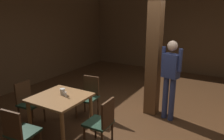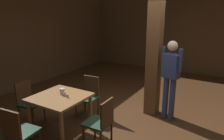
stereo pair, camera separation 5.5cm
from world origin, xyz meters
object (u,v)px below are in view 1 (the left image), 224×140
Objects in this scene: dining_table at (60,103)px; standing_person at (170,75)px; napkin_cup at (63,92)px; chair_east at (102,121)px; chair_south at (19,131)px; chair_north at (89,95)px; chair_west at (28,101)px; salt_shaker at (66,95)px.

dining_table is 0.55× the size of standing_person.
napkin_cup is at bearing -136.07° from standing_person.
chair_east is 1.80m from standing_person.
chair_east is at bearing 44.76° from chair_south.
dining_table is 0.21m from napkin_cup.
chair_south is at bearing -135.24° from chair_east.
chair_west is at bearing -134.27° from chair_north.
napkin_cup is (0.86, 0.12, 0.33)m from chair_west.
standing_person reaches higher than dining_table.
salt_shaker is at bearing 15.14° from dining_table.
chair_south and chair_north have the same top height.
standing_person is (1.46, 1.59, 0.18)m from salt_shaker.
standing_person is at bearing 43.93° from napkin_cup.
chair_north is at bearing 88.99° from chair_south.
standing_person reaches higher than chair_west.
chair_west reaches higher than napkin_cup.
standing_person is (0.67, 1.59, 0.50)m from chair_east.
chair_south is 1.00× the size of chair_east.
napkin_cup is 1.21× the size of salt_shaker.
salt_shaker is 2.16m from standing_person.
salt_shaker is at bearing -132.48° from standing_person.
standing_person is at bearing 67.15° from chair_east.
dining_table is at bearing -79.15° from napkin_cup.
chair_east is at bearing -3.94° from napkin_cup.
chair_east is at bearing -112.85° from standing_person.
salt_shaker reaches higher than dining_table.
standing_person reaches higher than napkin_cup.
dining_table is at bearing -178.26° from chair_east.
chair_west is (-0.88, -0.91, 0.00)m from chair_north.
standing_person is (1.60, 2.52, 0.50)m from chair_south.
dining_table is 1.06× the size of chair_south.
dining_table is at bearing -90.17° from chair_north.
chair_west is 1.78m from chair_east.
chair_west reaches higher than salt_shaker.
chair_north is 1.24m from chair_east.
chair_south is 1.04m from napkin_cup.
dining_table is 7.92× the size of napkin_cup.
dining_table is at bearing -134.11° from standing_person.
standing_person is at bearing 45.89° from dining_table.
dining_table is 9.62× the size of salt_shaker.
standing_person is at bearing 47.52° from salt_shaker.
chair_south reaches higher than salt_shaker.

